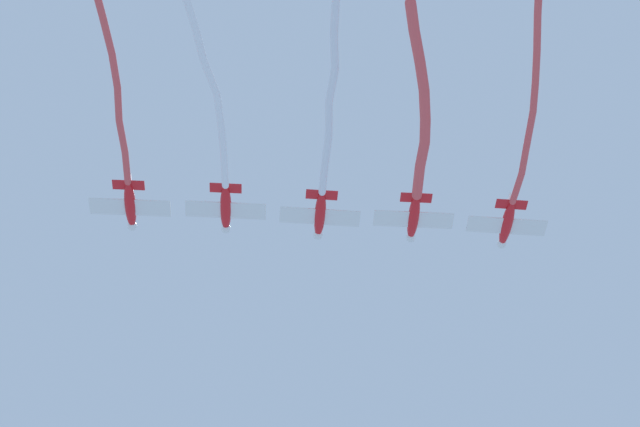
{
  "coord_description": "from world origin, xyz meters",
  "views": [
    {
      "loc": [
        42.73,
        40.4,
        7.21
      ],
      "look_at": [
        5.89,
        5.3,
        75.91
      ],
      "focal_mm": 50.68,
      "sensor_mm": 36.0,
      "label": 1
    }
  ],
  "objects_px": {
    "airplane_right_wing": "(320,215)",
    "airplane_slot": "(226,209)",
    "airplane_lead": "(507,225)",
    "airplane_left_wing": "(413,218)",
    "airplane_trail": "(130,206)"
  },
  "relations": [
    {
      "from": "airplane_lead",
      "to": "airplane_trail",
      "type": "height_order",
      "value": "same"
    },
    {
      "from": "airplane_left_wing",
      "to": "airplane_trail",
      "type": "bearing_deg",
      "value": 90.48
    },
    {
      "from": "airplane_lead",
      "to": "airplane_trail",
      "type": "distance_m",
      "value": 35.76
    },
    {
      "from": "airplane_slot",
      "to": "airplane_trail",
      "type": "xyz_separation_m",
      "value": [
        6.56,
        -6.08,
        -0.3
      ]
    },
    {
      "from": "airplane_left_wing",
      "to": "airplane_trail",
      "type": "distance_m",
      "value": 26.83
    },
    {
      "from": "airplane_lead",
      "to": "airplane_trail",
      "type": "relative_size",
      "value": 1.02
    },
    {
      "from": "airplane_slot",
      "to": "airplane_left_wing",
      "type": "bearing_deg",
      "value": -89.59
    },
    {
      "from": "airplane_lead",
      "to": "airplane_right_wing",
      "type": "distance_m",
      "value": 17.88
    },
    {
      "from": "airplane_lead",
      "to": "airplane_left_wing",
      "type": "relative_size",
      "value": 1.01
    },
    {
      "from": "airplane_trail",
      "to": "airplane_lead",
      "type": "bearing_deg",
      "value": -89.06
    },
    {
      "from": "airplane_left_wing",
      "to": "airplane_slot",
      "type": "bearing_deg",
      "value": 90.48
    },
    {
      "from": "airplane_right_wing",
      "to": "airplane_slot",
      "type": "bearing_deg",
      "value": 89.26
    },
    {
      "from": "airplane_lead",
      "to": "airplane_right_wing",
      "type": "relative_size",
      "value": 1.0
    },
    {
      "from": "airplane_right_wing",
      "to": "airplane_slot",
      "type": "xyz_separation_m",
      "value": [
        6.56,
        -6.08,
        0.3
      ]
    },
    {
      "from": "airplane_left_wing",
      "to": "airplane_lead",
      "type": "bearing_deg",
      "value": -89.52
    }
  ]
}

